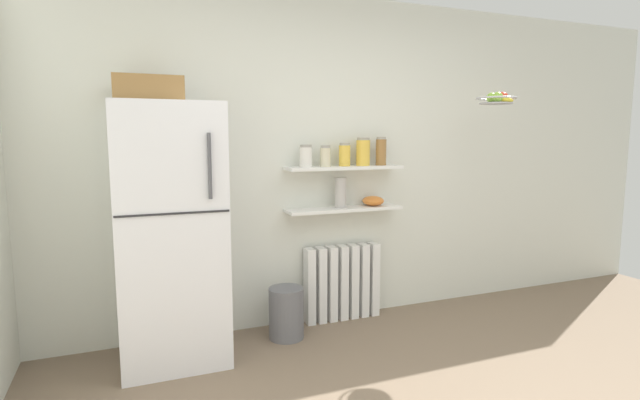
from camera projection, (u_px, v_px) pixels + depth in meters
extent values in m
cube|color=silver|center=(321.00, 162.00, 3.96)|extent=(7.04, 0.10, 2.60)
cube|color=silver|center=(170.00, 234.00, 3.22)|extent=(0.68, 0.63, 1.72)
cube|color=#262628|center=(174.00, 214.00, 2.91)|extent=(0.67, 0.01, 0.01)
cylinder|color=#4C4C51|center=(210.00, 166.00, 2.94)|extent=(0.02, 0.02, 0.40)
cube|color=olive|center=(148.00, 90.00, 3.07)|extent=(0.41, 0.44, 0.15)
cube|color=white|center=(310.00, 286.00, 3.91)|extent=(0.07, 0.12, 0.62)
cube|color=white|center=(321.00, 285.00, 3.94)|extent=(0.07, 0.12, 0.62)
cube|color=white|center=(332.00, 284.00, 3.98)|extent=(0.07, 0.12, 0.62)
cube|color=white|center=(342.00, 282.00, 4.01)|extent=(0.07, 0.12, 0.62)
cube|color=white|center=(353.00, 281.00, 4.05)|extent=(0.07, 0.12, 0.62)
cube|color=white|center=(363.00, 280.00, 4.09)|extent=(0.07, 0.12, 0.62)
cube|color=white|center=(373.00, 279.00, 4.12)|extent=(0.07, 0.12, 0.62)
cube|color=white|center=(344.00, 209.00, 3.91)|extent=(0.96, 0.22, 0.02)
cube|color=white|center=(344.00, 168.00, 3.86)|extent=(0.96, 0.22, 0.02)
cylinder|color=silver|center=(306.00, 157.00, 3.73)|extent=(0.10, 0.10, 0.15)
cylinder|color=gray|center=(306.00, 146.00, 3.72)|extent=(0.09, 0.09, 0.02)
cylinder|color=beige|center=(325.00, 157.00, 3.79)|extent=(0.08, 0.08, 0.14)
cylinder|color=gray|center=(325.00, 147.00, 3.78)|extent=(0.08, 0.08, 0.02)
cylinder|color=yellow|center=(345.00, 156.00, 3.85)|extent=(0.09, 0.09, 0.16)
cylinder|color=gray|center=(345.00, 144.00, 3.84)|extent=(0.08, 0.08, 0.02)
cylinder|color=yellow|center=(363.00, 153.00, 3.91)|extent=(0.11, 0.11, 0.20)
cylinder|color=gray|center=(363.00, 139.00, 3.89)|extent=(0.10, 0.10, 0.02)
cylinder|color=olive|center=(381.00, 152.00, 3.97)|extent=(0.09, 0.09, 0.21)
cylinder|color=gray|center=(381.00, 138.00, 3.95)|extent=(0.08, 0.08, 0.02)
cylinder|color=#B2ADA8|center=(340.00, 193.00, 3.88)|extent=(0.09, 0.09, 0.24)
ellipsoid|color=orange|center=(373.00, 201.00, 4.00)|extent=(0.18, 0.18, 0.08)
cylinder|color=slate|center=(286.00, 313.00, 3.64)|extent=(0.26, 0.26, 0.39)
torus|color=#B2B2B7|center=(496.00, 98.00, 3.83)|extent=(0.31, 0.31, 0.01)
cylinder|color=#A8A8AD|center=(496.00, 103.00, 3.83)|extent=(0.25, 0.25, 0.01)
sphere|color=red|center=(503.00, 97.00, 3.84)|extent=(0.09, 0.09, 0.09)
sphere|color=#7FAD38|center=(492.00, 98.00, 3.86)|extent=(0.08, 0.08, 0.08)
sphere|color=#7FAD38|center=(498.00, 97.00, 3.79)|extent=(0.08, 0.08, 0.08)
ellipsoid|color=yellow|center=(503.00, 99.00, 3.81)|extent=(0.18, 0.11, 0.08)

